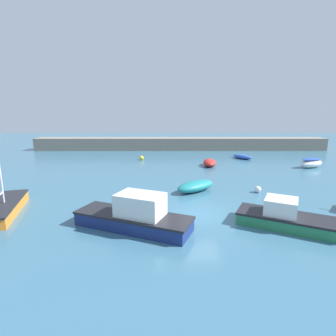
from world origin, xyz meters
name	(u,v)px	position (x,y,z in m)	size (l,w,h in m)	color
ground_plane	(200,215)	(0.00, 0.00, -0.10)	(120.00, 120.00, 0.20)	#38667F
harbor_breakwater	(180,144)	(0.00, 27.01, 0.96)	(45.96, 2.78, 1.92)	gray
open_tender_yellow	(243,157)	(7.81, 18.78, 0.29)	(2.62, 2.92, 0.59)	#2D56B7
motorboat_with_cabin	(136,216)	(-3.67, -1.97, 0.71)	(6.64, 4.19, 1.95)	navy
sailboat_tall_mast	(5,207)	(-11.90, 0.07, 0.39)	(2.92, 5.53, 5.64)	orange
rowboat_blue_near	(196,186)	(0.21, 4.66, 0.41)	(3.68, 3.39, 0.83)	teal
rowboat_white_midwater	(210,163)	(2.80, 14.24, 0.39)	(1.78, 2.98, 0.78)	red
motorboat_grey_hull	(286,217)	(4.39, -1.78, 0.54)	(5.47, 4.06, 1.55)	#287A4C
rowboat_with_red_cover	(311,163)	(13.89, 13.33, 0.54)	(3.25, 2.21, 1.07)	white
mooring_buoy_white	(258,189)	(4.96, 4.30, 0.25)	(0.50, 0.50, 0.50)	white
mooring_buoy_yellow	(142,158)	(-5.33, 17.95, 0.27)	(0.55, 0.55, 0.55)	yellow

